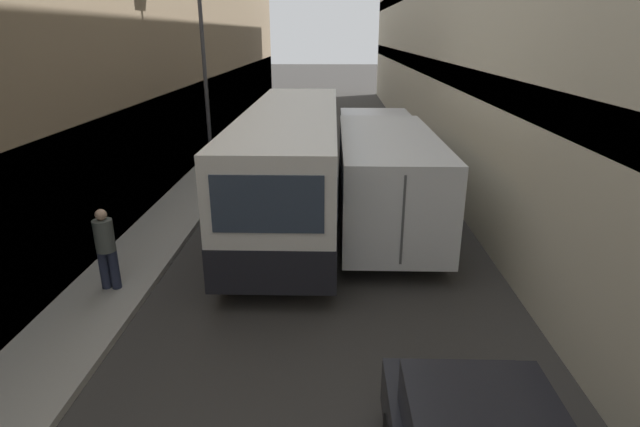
{
  "coord_description": "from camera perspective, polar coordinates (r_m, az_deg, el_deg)",
  "views": [
    {
      "loc": [
        0.28,
        0.32,
        5.01
      ],
      "look_at": [
        0.03,
        9.75,
        1.6
      ],
      "focal_mm": 28.0,
      "sensor_mm": 36.0,
      "label": 1
    }
  ],
  "objects": [
    {
      "name": "building_left_shopfront",
      "position": [
        16.12,
        -22.96,
        13.4
      ],
      "size": [
        2.4,
        60.0,
        7.96
      ],
      "color": "#847056",
      "rests_on": "ground_plane"
    },
    {
      "name": "box_truck",
      "position": [
        14.1,
        7.2,
        5.23
      ],
      "size": [
        2.38,
        8.76,
        2.62
      ],
      "color": "silver",
      "rests_on": "ground_plane"
    },
    {
      "name": "bus",
      "position": [
        14.07,
        -3.17,
        5.94
      ],
      "size": [
        2.46,
        10.88,
        3.07
      ],
      "color": "silver",
      "rests_on": "ground_plane"
    },
    {
      "name": "ground_plane",
      "position": [
        15.52,
        0.41,
        1.04
      ],
      "size": [
        150.0,
        150.0,
        0.0
      ],
      "primitive_type": "plane",
      "color": "#33302D"
    },
    {
      "name": "sidewalk_left",
      "position": [
        16.15,
        -14.97,
        1.36
      ],
      "size": [
        1.69,
        60.0,
        0.13
      ],
      "color": "#9E998E",
      "rests_on": "ground_plane"
    },
    {
      "name": "street_lamp",
      "position": [
        16.28,
        -13.4,
        20.07
      ],
      "size": [
        0.36,
        0.8,
        7.42
      ],
      "color": "#38383D",
      "rests_on": "sidewalk_left"
    },
    {
      "name": "panel_van",
      "position": [
        25.41,
        -4.3,
        11.04
      ],
      "size": [
        1.91,
        4.58,
        2.02
      ],
      "color": "silver",
      "rests_on": "ground_plane"
    },
    {
      "name": "pedestrian",
      "position": [
        10.76,
        -23.28,
        -3.5
      ],
      "size": [
        0.39,
        0.38,
        1.69
      ],
      "color": "#23283D",
      "rests_on": "sidewalk_left"
    }
  ]
}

